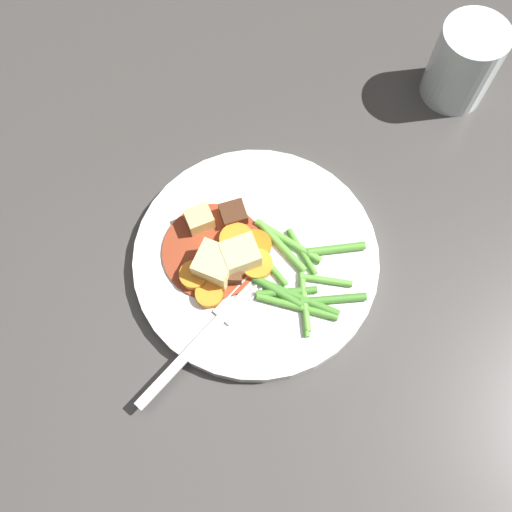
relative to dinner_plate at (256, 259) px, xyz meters
name	(u,v)px	position (x,y,z in m)	size (l,w,h in m)	color
ground_plane	(256,262)	(0.00, 0.00, -0.01)	(3.00, 3.00, 0.00)	#423F3D
dinner_plate	(256,259)	(0.00, 0.00, 0.00)	(0.26, 0.26, 0.02)	white
stew_sauce	(214,251)	(0.04, -0.01, 0.01)	(0.11, 0.11, 0.00)	#93381E
carrot_slice_0	(194,276)	(0.06, 0.02, 0.02)	(0.03, 0.03, 0.01)	orange
carrot_slice_1	(255,246)	(0.00, -0.01, 0.01)	(0.03, 0.03, 0.01)	orange
carrot_slice_2	(209,294)	(0.05, 0.04, 0.01)	(0.03, 0.03, 0.01)	orange
carrot_slice_3	(227,259)	(0.03, 0.00, 0.01)	(0.03, 0.03, 0.01)	orange
carrot_slice_4	(255,265)	(0.00, 0.01, 0.01)	(0.03, 0.03, 0.01)	orange
carrot_slice_5	(237,241)	(0.02, -0.02, 0.02)	(0.04, 0.04, 0.01)	orange
potato_chunk_0	(215,265)	(0.04, 0.01, 0.03)	(0.04, 0.04, 0.03)	#EAD68C
potato_chunk_1	(200,220)	(0.06, -0.04, 0.02)	(0.03, 0.02, 0.02)	#E5CC7A
potato_chunk_2	(240,256)	(0.02, 0.01, 0.03)	(0.03, 0.04, 0.03)	#EAD68C
meat_chunk_0	(231,274)	(0.03, 0.02, 0.02)	(0.02, 0.02, 0.02)	#56331E
meat_chunk_1	(233,214)	(0.02, -0.05, 0.02)	(0.02, 0.03, 0.02)	#4C2B19
green_bean_0	(305,305)	(-0.04, 0.06, 0.01)	(0.01, 0.01, 0.05)	#66AD42
green_bean_1	(337,253)	(-0.08, 0.00, 0.01)	(0.01, 0.01, 0.06)	#599E38
green_bean_2	(265,260)	(-0.01, 0.01, 0.01)	(0.01, 0.01, 0.07)	#599E38
green_bean_3	(277,291)	(-0.02, 0.04, 0.01)	(0.01, 0.01, 0.06)	#4C8E33
green_bean_4	(300,298)	(-0.04, 0.05, 0.01)	(0.01, 0.01, 0.08)	#4C8E33
green_bean_5	(333,299)	(-0.07, 0.05, 0.01)	(0.01, 0.01, 0.07)	#4C8E33
green_bean_6	(301,248)	(-0.05, 0.00, 0.01)	(0.01, 0.01, 0.06)	#599E38
green_bean_7	(304,304)	(-0.04, 0.06, 0.01)	(0.01, 0.01, 0.07)	#599E38
green_bean_8	(326,280)	(-0.07, 0.03, 0.01)	(0.01, 0.01, 0.05)	#66AD42
green_bean_9	(297,307)	(-0.04, 0.06, 0.01)	(0.01, 0.01, 0.08)	#599E38
green_bean_10	(281,246)	(-0.03, -0.01, 0.01)	(0.01, 0.01, 0.07)	#66AD42
green_bean_11	(288,241)	(-0.03, -0.01, 0.01)	(0.01, 0.01, 0.08)	#66AD42
green_bean_12	(287,292)	(-0.03, 0.04, 0.01)	(0.01, 0.01, 0.06)	#4C8E33
fork	(206,334)	(0.06, 0.08, 0.01)	(0.14, 0.13, 0.00)	silver
water_glass	(464,64)	(-0.25, -0.20, 0.04)	(0.07, 0.07, 0.10)	silver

